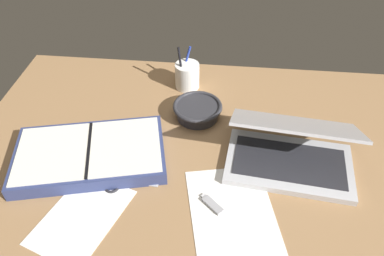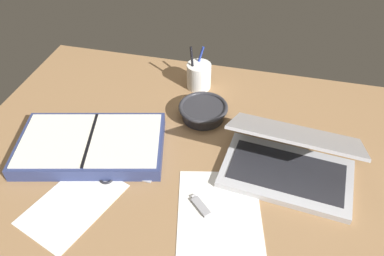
% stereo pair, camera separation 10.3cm
% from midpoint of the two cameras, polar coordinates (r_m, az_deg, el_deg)
% --- Properties ---
extents(desk_top, '(1.40, 1.00, 0.02)m').
position_cam_midpoint_polar(desk_top, '(1.04, -0.49, -5.99)').
color(desk_top, '#936D47').
rests_on(desk_top, ground).
extents(laptop, '(0.36, 0.28, 0.16)m').
position_cam_midpoint_polar(laptop, '(1.03, 12.10, -3.50)').
color(laptop, '#B7B7BC').
rests_on(laptop, desk_top).
extents(bowl, '(0.15, 0.15, 0.05)m').
position_cam_midpoint_polar(bowl, '(1.16, -1.70, 2.65)').
color(bowl, '#2D2D33').
rests_on(bowl, desk_top).
extents(pen_cup, '(0.08, 0.08, 0.15)m').
position_cam_midpoint_polar(pen_cup, '(1.28, -3.08, 7.91)').
color(pen_cup, white).
rests_on(pen_cup, desk_top).
extents(planner, '(0.45, 0.32, 0.04)m').
position_cam_midpoint_polar(planner, '(1.08, -17.93, -3.96)').
color(planner, navy).
rests_on(planner, desk_top).
extents(scissors, '(0.14, 0.07, 0.01)m').
position_cam_midpoint_polar(scissors, '(1.01, -13.92, -8.23)').
color(scissors, '#B7B7BC').
rests_on(scissors, desk_top).
extents(paper_sheet_front, '(0.26, 0.32, 0.00)m').
position_cam_midpoint_polar(paper_sheet_front, '(0.93, 2.95, -12.93)').
color(paper_sheet_front, white).
rests_on(paper_sheet_front, desk_top).
extents(paper_sheet_beside_planner, '(0.23, 0.28, 0.00)m').
position_cam_midpoint_polar(paper_sheet_beside_planner, '(0.97, -19.45, -12.78)').
color(paper_sheet_beside_planner, white).
rests_on(paper_sheet_beside_planner, desk_top).
extents(usb_drive, '(0.06, 0.06, 0.01)m').
position_cam_midpoint_polar(usb_drive, '(0.94, -0.15, -11.76)').
color(usb_drive, '#99999E').
rests_on(usb_drive, desk_top).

